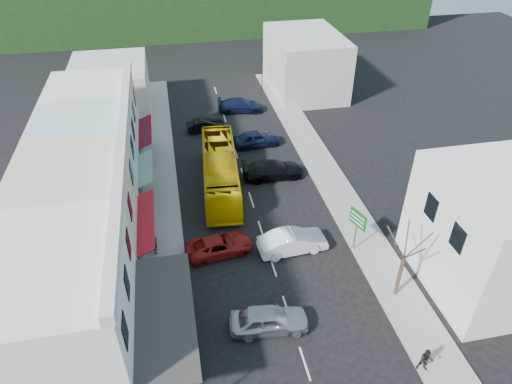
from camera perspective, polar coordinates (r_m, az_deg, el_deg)
name	(u,v)px	position (r m, az deg, el deg)	size (l,w,h in m)	color
ground	(273,265)	(32.63, 2.11, -9.16)	(120.00, 120.00, 0.00)	black
sidewalk_left	(161,196)	(39.78, -11.81, -0.47)	(3.00, 52.00, 0.15)	gray
sidewalk_right	(328,177)	(41.90, 9.01, 1.89)	(3.00, 52.00, 0.15)	gray
shopfront_row	(84,199)	(34.07, -20.71, -0.88)	(8.25, 30.00, 8.00)	silver
right_building	(496,234)	(32.73, 27.79, -4.64)	(8.00, 9.00, 8.00)	silver
distant_block_left	(112,91)	(53.77, -17.61, 11.99)	(8.00, 10.00, 6.00)	#B7B2A8
distant_block_right	(305,63)	(58.49, 6.16, 15.77)	(8.00, 12.00, 7.00)	#B7B2A8
bus	(220,172)	(39.48, -4.48, 2.54)	(2.50, 11.60, 3.10)	#ECBA07
car_silver	(269,321)	(28.46, 1.63, -15.78)	(1.80, 4.40, 1.40)	#B1B0B5
car_white	(292,243)	(33.39, 4.58, -6.37)	(1.80, 4.40, 1.40)	silver
car_red	(219,245)	(33.22, -4.59, -6.64)	(1.90, 4.60, 1.40)	maroon
car_black_near	(273,170)	(41.15, 2.14, 2.71)	(1.84, 4.50, 1.40)	black
car_navy_mid	(256,140)	(46.09, 0.05, 6.58)	(1.80, 4.40, 1.40)	black
car_black_far	(206,125)	(49.25, -6.30, 8.34)	(1.80, 4.40, 1.40)	black
car_navy_far	(241,106)	(53.33, -1.94, 10.73)	(1.84, 4.50, 1.40)	black
pedestrian_left	(155,243)	(33.63, -12.56, -6.23)	(0.60, 0.40, 1.70)	black
pedestrian_right	(426,360)	(28.05, 20.50, -19.07)	(0.70, 0.44, 1.70)	black
direction_sign	(356,231)	(33.33, 12.41, -4.79)	(0.72, 1.61, 3.64)	#0A541C
street_tree	(404,258)	(29.82, 18.00, -7.89)	(2.68, 2.68, 6.53)	#33261E
traffic_signal	(262,72)	(58.53, 0.75, 14.74)	(0.65, 1.00, 4.62)	black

